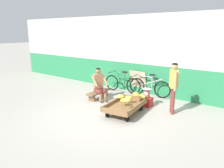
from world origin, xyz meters
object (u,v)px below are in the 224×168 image
Objects in this scene: sign_board at (138,82)px; low_bench at (98,93)px; bicycle_near_left at (122,83)px; weighing_scale at (147,93)px; bicycle_far_left at (149,87)px; banana_cart at (125,106)px; plastic_crate at (146,102)px; vendor_seated at (99,84)px; customer_adult at (174,83)px.

low_bench is at bearing -114.92° from sign_board.
bicycle_near_left reaches higher than low_bench.
weighing_scale is 1.19m from bicycle_far_left.
banana_cart is at bearing -100.29° from weighing_scale.
bicycle_near_left reaches higher than plastic_crate.
bicycle_far_left reaches higher than weighing_scale.
vendor_seated is 1.92m from bicycle_far_left.
vendor_seated is at bearing -174.54° from customer_adult.
weighing_scale is at bearing 173.14° from customer_adult.
sign_board is at bearing 67.96° from vendor_seated.
bicycle_far_left is at bearing -16.65° from sign_board.
low_bench is 2.84m from customer_adult.
bicycle_far_left is (1.25, 1.44, -0.21)m from vendor_seated.
weighing_scale is at bearing 11.88° from vendor_seated.
banana_cart is 1.75× the size of sign_board.
sign_board is at bearing 111.72° from banana_cart.
sign_board is at bearing 163.35° from bicycle_far_left.
bicycle_near_left is at bearing 80.78° from low_bench.
weighing_scale is at bearing -90.00° from plastic_crate.
plastic_crate is 1.23m from customer_adult.
plastic_crate is at bearing 90.00° from weighing_scale.
customer_adult is at bearing -34.45° from sign_board.
low_bench is 3.11× the size of plastic_crate.
customer_adult is (1.40, -1.19, 0.60)m from bicycle_far_left.
vendor_seated is at bearing -168.09° from plastic_crate.
plastic_crate is (0.18, 0.99, -0.09)m from banana_cart.
vendor_seated is 0.75× the size of customer_adult.
plastic_crate is 1.86m from bicycle_near_left.
sign_board is (-0.89, 2.25, 0.20)m from banana_cart.
customer_adult reaches higher than weighing_scale.
weighing_scale is at bearing 10.19° from low_bench.
bicycle_near_left is 2.79m from customer_adult.
bicycle_near_left is at bearing -171.91° from bicycle_far_left.
bicycle_near_left reaches higher than banana_cart.
low_bench is at bearing -175.50° from customer_adult.
low_bench is 1.27m from bicycle_near_left.
sign_board is (0.74, 1.58, 0.24)m from low_bench.
bicycle_far_left is 0.63m from sign_board.
bicycle_near_left is 0.64m from sign_board.
customer_adult reaches higher than sign_board.
low_bench is 1.76m from sign_board.
plastic_crate is 1.20× the size of weighing_scale.
bicycle_far_left is 1.88× the size of sign_board.
low_bench is 1.86m from weighing_scale.
bicycle_far_left is at bearing 8.09° from bicycle_near_left.
low_bench is at bearing -169.78° from plastic_crate.
vendor_seated is at bearing -130.92° from bicycle_far_left.
banana_cart is at bearing -22.17° from low_bench.
sign_board reaches higher than weighing_scale.
banana_cart is 1.70m from vendor_seated.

